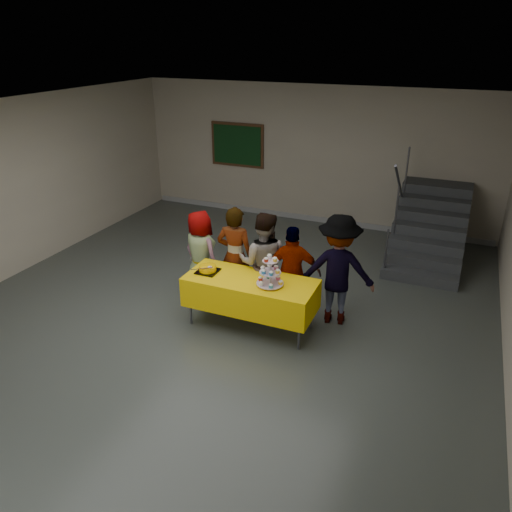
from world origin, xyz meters
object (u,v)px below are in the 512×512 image
at_px(bake_table, 251,293).
at_px(schoolchild_d, 292,273).
at_px(schoolchild_a, 201,253).
at_px(schoolchild_e, 338,270).
at_px(cupcake_stand, 270,274).
at_px(noticeboard, 237,145).
at_px(bear_cake, 208,268).
at_px(schoolchild_c, 263,263).
at_px(staircase, 430,229).
at_px(schoolchild_b, 235,256).

xyz_separation_m(bake_table, schoolchild_d, (0.45, 0.53, 0.17)).
relative_size(schoolchild_a, schoolchild_e, 0.85).
xyz_separation_m(cupcake_stand, noticeboard, (-2.68, 4.73, 0.66)).
distance_m(bake_table, bear_cake, 0.73).
xyz_separation_m(bake_table, schoolchild_e, (1.09, 0.65, 0.28)).
distance_m(schoolchild_d, schoolchild_e, 0.67).
height_order(schoolchild_a, schoolchild_c, schoolchild_c).
relative_size(cupcake_stand, schoolchild_c, 0.28).
bearing_deg(schoolchild_c, noticeboard, -72.11).
bearing_deg(schoolchild_d, bear_cake, 10.80).
relative_size(bake_table, schoolchild_c, 1.18).
distance_m(bear_cake, schoolchild_c, 0.86).
relative_size(cupcake_stand, schoolchild_d, 0.31).
bearing_deg(schoolchild_e, bake_table, 20.55).
distance_m(bear_cake, noticeboard, 5.04).
height_order(bake_table, schoolchild_d, schoolchild_d).
relative_size(cupcake_stand, schoolchild_a, 0.31).
xyz_separation_m(schoolchild_a, staircase, (3.27, 3.20, -0.22)).
distance_m(schoolchild_b, schoolchild_e, 1.60).
bearing_deg(noticeboard, schoolchild_d, -55.82).
bearing_deg(staircase, schoolchild_e, -107.88).
bearing_deg(bear_cake, schoolchild_e, 20.82).
relative_size(bake_table, schoolchild_b, 1.17).
xyz_separation_m(schoolchild_a, schoolchild_b, (0.65, -0.07, 0.09)).
distance_m(bear_cake, schoolchild_d, 1.25).
bearing_deg(cupcake_stand, bear_cake, 177.74).
distance_m(schoolchild_c, schoolchild_e, 1.12).
xyz_separation_m(schoolchild_b, schoolchild_e, (1.60, 0.09, 0.03)).
xyz_separation_m(bear_cake, schoolchild_b, (0.17, 0.58, -0.02)).
bearing_deg(bear_cake, schoolchild_c, 40.63).
xyz_separation_m(schoolchild_a, noticeboard, (-1.21, 4.03, 0.89)).
height_order(bake_table, cupcake_stand, cupcake_stand).
bearing_deg(schoolchild_a, bear_cake, 145.81).
bearing_deg(schoolchild_c, schoolchild_a, -16.54).
xyz_separation_m(cupcake_stand, staircase, (1.80, 3.89, -0.45)).
relative_size(schoolchild_b, schoolchild_e, 0.96).
height_order(cupcake_stand, schoolchild_e, schoolchild_e).
relative_size(schoolchild_c, staircase, 0.66).
bearing_deg(bake_table, bear_cake, -178.31).
relative_size(schoolchild_c, noticeboard, 1.23).
bearing_deg(staircase, schoolchild_b, -128.74).
xyz_separation_m(cupcake_stand, bear_cake, (-0.99, 0.04, -0.11)).
relative_size(schoolchild_a, schoolchild_b, 0.89).
xyz_separation_m(cupcake_stand, schoolchild_c, (-0.34, 0.60, -0.14)).
distance_m(bear_cake, staircase, 4.77).
bearing_deg(staircase, bear_cake, -125.95).
bearing_deg(schoolchild_a, schoolchild_d, -164.38).
height_order(schoolchild_c, staircase, staircase).
xyz_separation_m(bear_cake, schoolchild_e, (1.77, 0.67, 0.01)).
distance_m(bake_table, schoolchild_c, 0.59).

